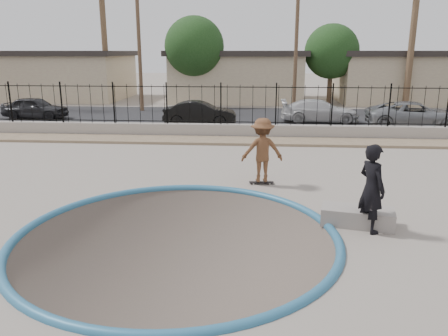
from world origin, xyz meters
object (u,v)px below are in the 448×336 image
skateboard (261,182)px  car_d (415,115)px  car_b (200,113)px  videographer (372,188)px  car_a (35,108)px  skater (262,153)px  car_c (320,111)px  concrete_ledge (357,217)px

skateboard → car_d: size_ratio=0.15×
skateboard → car_b: size_ratio=0.19×
videographer → car_a: bearing=17.7°
car_a → car_b: size_ratio=0.97×
skater → car_c: (3.28, 12.01, -0.29)m
car_b → videographer: bearing=-159.3°
videographer → car_d: 14.84m
car_a → car_b: 10.02m
car_a → car_c: bearing=-87.7°
skater → car_d: (7.88, 10.41, -0.24)m
car_a → car_b: same height
videographer → car_c: videographer is taller
skater → car_b: 10.96m
concrete_ledge → car_d: car_d is taller
skateboard → car_a: size_ratio=0.20×
skateboard → car_c: (3.28, 12.01, 0.60)m
skater → car_d: bearing=-134.7°
skater → videographer: videographer is taller
skateboard → car_b: (-3.22, 10.47, 0.62)m
car_b → concrete_ledge: bearing=-159.5°
skater → car_a: bearing=-50.0°
car_a → car_d: size_ratio=0.77×
concrete_ledge → car_b: (-5.39, 13.49, 0.47)m
videographer → car_a: (-15.46, 15.37, -0.32)m
videographer → car_c: size_ratio=0.46×
car_a → car_c: (16.40, 0.00, -0.01)m
videographer → skater: bearing=7.3°
car_d → car_a: bearing=88.3°
skateboard → car_d: bearing=48.2°
skateboard → car_d: car_d is taller
skater → car_c: 12.45m
skater → concrete_ledge: (2.16, -3.03, -0.74)m
videographer → concrete_ledge: bearing=0.1°
skateboard → videographer: bearing=-59.8°
car_c → car_d: bearing=-108.8°
car_a → car_d: 21.06m
videographer → concrete_ledge: (-0.17, 0.33, -0.78)m
videographer → car_a: size_ratio=0.53×
skater → car_a: (-13.12, 12.01, -0.28)m
concrete_ledge → car_a: (-15.29, 15.04, 0.47)m
skateboard → concrete_ledge: (2.16, -3.03, 0.15)m
car_b → car_a: bearing=79.9°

